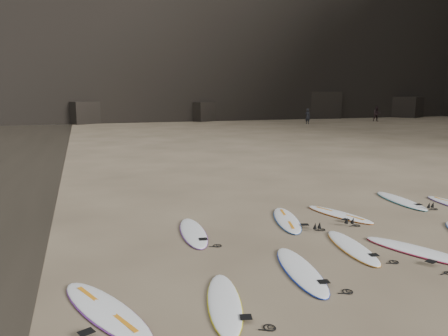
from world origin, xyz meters
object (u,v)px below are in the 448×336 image
Objects in this scene: surfboard_7 at (339,214)px; surfboard_0 at (224,302)px; surfboard_2 at (352,247)px; person_b at (377,114)px; surfboard_8 at (401,200)px; surfboard_11 at (105,309)px; surfboard_6 at (287,220)px; surfboard_1 at (301,270)px; person_a at (308,116)px; surfboard_5 at (193,232)px; surfboard_3 at (419,251)px.

surfboard_0 is at bearing -157.81° from surfboard_7.
person_b is at bearing 60.64° from surfboard_2.
person_b is at bearing 33.62° from surfboard_7.
surfboard_11 is at bearing -149.20° from surfboard_8.
surfboard_6 is at bearing -164.19° from surfboard_8.
surfboard_1 is 41.52m from person_a.
surfboard_6 is 1.71m from surfboard_7.
surfboard_1 is 1.06× the size of surfboard_2.
surfboard_8 reaches higher than surfboard_6.
surfboard_5 is at bearing 154.45° from surfboard_2.
surfboard_0 is 0.97× the size of surfboard_2.
surfboard_2 is 1.02× the size of surfboard_7.
surfboard_2 is at bearing -107.00° from person_b.
surfboard_8 is 0.96× the size of surfboard_11.
surfboard_1 is 4.46m from surfboard_7.
surfboard_5 is at bearing 165.87° from surfboard_7.
surfboard_6 is at bearing 11.07° from surfboard_5.
surfboard_7 is at bearing 123.76° from person_a.
person_a reaches higher than surfboard_8.
person_a is (22.03, 37.12, 0.82)m from surfboard_0.
surfboard_3 is at bearing -20.56° from surfboard_2.
surfboard_1 is at bearing -95.98° from surfboard_6.
surfboard_3 is 0.99× the size of surfboard_8.
surfboard_1 is 3.51m from surfboard_6.
surfboard_3 is 40.03m from person_a.
surfboard_7 is (1.71, 0.04, -0.00)m from surfboard_6.
surfboard_5 is 4.19m from surfboard_11.
surfboard_3 is (1.27, -0.71, 0.00)m from surfboard_2.
surfboard_5 is at bearing 124.63° from surfboard_1.
surfboard_5 is 47.03m from person_b.
surfboard_3 is at bearing -19.00° from surfboard_11.
person_b reaches higher than surfboard_7.
surfboard_2 is at bearing -28.24° from surfboard_5.
surfboard_1 is 48.35m from person_b.
surfboard_6 is 6.33m from surfboard_11.
surfboard_5 is 2.77m from surfboard_6.
surfboard_0 is 0.90× the size of surfboard_3.
surfboard_6 is at bearing 12.15° from surfboard_11.
surfboard_5 reaches higher than surfboard_2.
person_b reaches higher than surfboard_6.
surfboard_6 reaches higher than surfboard_0.
surfboard_3 reaches higher than surfboard_7.
surfboard_0 and surfboard_7 have the same top height.
person_b is (31.81, 34.63, 0.87)m from surfboard_5.
surfboard_7 is at bearing 9.52° from surfboard_5.
surfboard_8 is at bearing 45.87° from surfboard_0.
surfboard_11 is (-6.84, -3.75, 0.01)m from surfboard_7.
person_a is at bearing 62.81° from surfboard_5.
surfboard_8 reaches higher than surfboard_5.
surfboard_11 reaches higher than surfboard_7.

